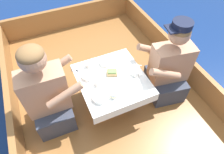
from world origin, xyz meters
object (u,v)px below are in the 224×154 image
Objects in this scene: sandwich at (112,73)px; coffee_cup_center at (89,64)px; person_starboard at (168,69)px; person_port at (48,96)px; tin_can at (113,95)px; coffee_cup_port at (136,73)px; coffee_cup_starboard at (98,82)px.

coffee_cup_center is at bearing 129.26° from sandwich.
person_port is at bearing 3.32° from person_starboard.
tin_can is at bearing -81.51° from coffee_cup_center.
tin_can is at bearing -111.51° from sandwich.
coffee_cup_port is at bearing 26.87° from tin_can.
coffee_cup_starboard is at bearing -89.98° from coffee_cup_center.
coffee_cup_port is at bearing -5.59° from coffee_cup_starboard.
coffee_cup_center is (-0.00, 0.26, 0.01)m from coffee_cup_starboard.
coffee_cup_port is 0.96× the size of coffee_cup_starboard.
sandwich reaches higher than coffee_cup_port.
sandwich is (-0.61, 0.12, 0.08)m from person_starboard.
coffee_cup_center is (-0.17, 0.21, 0.00)m from sandwich.
person_starboard is 14.43× the size of tin_can.
coffee_cup_center is at bearing -13.22° from person_starboard.
person_port is 0.62m from tin_can.
coffee_cup_port is at bearing -38.15° from coffee_cup_center.
person_port is 0.49m from coffee_cup_starboard.
sandwich is at bearing 156.21° from coffee_cup_port.
coffee_cup_port is 0.39m from coffee_cup_starboard.
sandwich is at bearing -0.55° from person_port.
coffee_cup_starboard is at bearing 109.22° from tin_can.
person_starboard is at bearing -11.31° from sandwich.
person_starboard reaches higher than sandwich.
tin_can is at bearing -70.78° from coffee_cup_starboard.
coffee_cup_starboard is at bearing 174.41° from coffee_cup_port.
coffee_cup_center is (-0.78, 0.33, 0.09)m from person_starboard.
sandwich is 0.27m from coffee_cup_center.
person_starboard is 0.40m from coffee_cup_port.
person_port is 0.52m from coffee_cup_center.
person_starboard is at bearing -22.91° from coffee_cup_center.
person_starboard is 0.72m from tin_can.
sandwich is at bearing 68.49° from tin_can.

